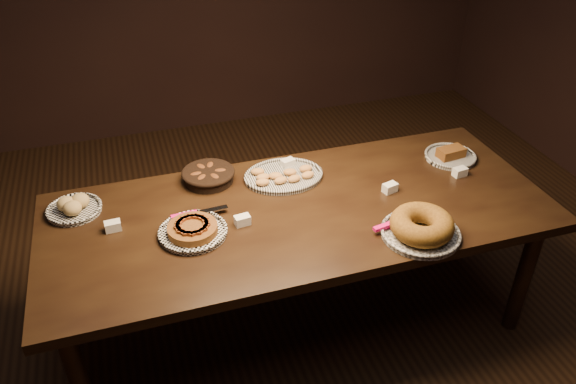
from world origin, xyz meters
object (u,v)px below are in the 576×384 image
object	(u,v)px
buffet_table	(300,221)
apple_tart_plate	(193,230)
madeleine_platter	(283,176)
bundt_cake_plate	(421,227)

from	to	relation	value
buffet_table	apple_tart_plate	xyz separation A→B (m)	(-0.52, -0.04, 0.10)
apple_tart_plate	madeleine_platter	xyz separation A→B (m)	(0.52, 0.32, -0.01)
buffet_table	bundt_cake_plate	size ratio (longest dim) A/B	6.41
buffet_table	madeleine_platter	xyz separation A→B (m)	(0.00, 0.28, 0.09)
buffet_table	bundt_cake_plate	world-z (taller)	bundt_cake_plate
madeleine_platter	bundt_cake_plate	distance (m)	0.77
apple_tart_plate	bundt_cake_plate	bearing A→B (deg)	-1.73
apple_tart_plate	madeleine_platter	distance (m)	0.61
apple_tart_plate	madeleine_platter	bearing A→B (deg)	48.12
buffet_table	madeleine_platter	size ratio (longest dim) A/B	5.93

